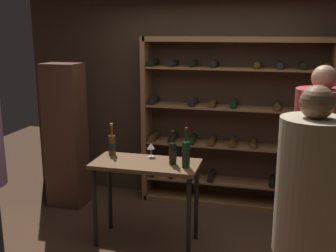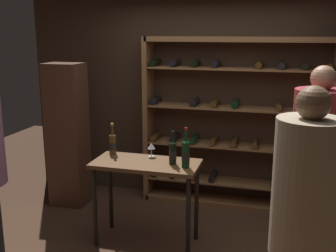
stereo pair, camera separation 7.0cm
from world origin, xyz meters
name	(u,v)px [view 1 (the left image)]	position (x,y,z in m)	size (l,w,h in m)	color
back_wall	(211,100)	(0.00, 1.65, 1.31)	(4.94, 0.10, 2.62)	#3D2B1E
wine_rack	(232,124)	(0.30, 1.44, 1.05)	(2.28, 0.32, 2.10)	brown
tasting_table	(146,174)	(-0.44, 0.24, 0.76)	(1.07, 0.50, 0.89)	brown
person_guest_plum_blouse	(307,218)	(1.00, -0.99, 1.03)	(0.41, 0.41, 1.87)	#292929
person_bystander_red_print	(316,171)	(1.12, -0.16, 1.07)	(0.41, 0.42, 1.92)	#252525
display_cabinet	(66,136)	(-1.71, 0.95, 0.90)	(0.44, 0.36, 1.79)	#4C2D1E
wine_bottle_green_slim	(186,153)	(-0.02, 0.18, 1.03)	(0.08, 0.08, 0.40)	black
wine_bottle_red_label	(173,152)	(-0.17, 0.25, 1.01)	(0.08, 0.08, 0.34)	black
wine_bottle_amber_reserve	(112,144)	(-0.87, 0.40, 1.00)	(0.08, 0.08, 0.34)	#4C3314
wine_glass_stemmed_right	(151,147)	(-0.44, 0.42, 0.99)	(0.08, 0.08, 0.15)	silver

